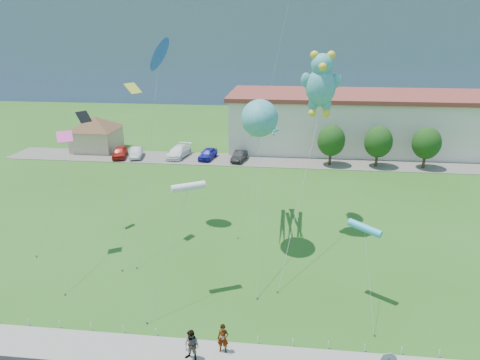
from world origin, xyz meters
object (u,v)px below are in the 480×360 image
(octopus_kite, at_px, (261,124))
(teddy_bear_kite, at_px, (321,82))
(pavilion, at_px, (96,130))
(parked_car_blue, at_px, (208,154))
(pedestrian_left, at_px, (223,338))
(pedestrian_right, at_px, (192,346))
(parked_car_silver, at_px, (136,152))
(warehouse, at_px, (435,122))
(parked_car_white, at_px, (179,151))
(parked_car_black, at_px, (239,156))
(parked_car_red, at_px, (120,152))

(octopus_kite, height_order, teddy_bear_kite, teddy_bear_kite)
(pavilion, relative_size, parked_car_blue, 2.14)
(octopus_kite, distance_m, teddy_bear_kite, 5.99)
(octopus_kite, bearing_deg, teddy_bear_kite, 26.10)
(pedestrian_left, xyz_separation_m, octopus_kite, (0.98, 13.96, 9.09))
(pedestrian_right, relative_size, teddy_bear_kite, 0.12)
(pedestrian_right, xyz_separation_m, parked_car_blue, (-6.22, 38.15, -0.25))
(parked_car_silver, distance_m, teddy_bear_kite, 33.67)
(warehouse, bearing_deg, parked_car_blue, -164.59)
(parked_car_white, distance_m, parked_car_blue, 4.28)
(parked_car_blue, height_order, octopus_kite, octopus_kite)
(pedestrian_right, xyz_separation_m, parked_car_black, (-1.77, 37.69, -0.31))
(pedestrian_right, distance_m, teddy_bear_kite, 22.11)
(parked_car_red, distance_m, parked_car_silver, 2.30)
(pedestrian_right, bearing_deg, parked_car_black, 113.44)
(parked_car_black, bearing_deg, pedestrian_right, -78.50)
(parked_car_blue, relative_size, parked_car_black, 1.05)
(teddy_bear_kite, bearing_deg, pedestrian_left, -109.14)
(parked_car_white, bearing_deg, parked_car_black, 3.01)
(parked_car_red, xyz_separation_m, parked_car_white, (8.17, 1.19, 0.02))
(parked_car_white, bearing_deg, pavilion, 178.38)
(pavilion, relative_size, pedestrian_right, 4.89)
(pedestrian_left, height_order, octopus_kite, octopus_kite)
(pedestrian_left, height_order, parked_car_silver, pedestrian_left)
(pavilion, distance_m, parked_car_black, 22.21)
(warehouse, height_order, parked_car_silver, warehouse)
(warehouse, bearing_deg, pedestrian_left, -118.22)
(pedestrian_left, distance_m, pedestrian_right, 1.79)
(parked_car_silver, relative_size, parked_car_blue, 0.99)
(teddy_bear_kite, bearing_deg, pedestrian_right, -112.86)
(pavilion, distance_m, teddy_bear_kite, 40.34)
(parked_car_silver, height_order, octopus_kite, octopus_kite)
(warehouse, xyz_separation_m, parked_car_blue, (-32.63, -9.00, -3.33))
(pavilion, bearing_deg, pedestrian_left, -58.03)
(pedestrian_right, bearing_deg, parked_car_silver, 134.17)
(parked_car_blue, xyz_separation_m, octopus_kite, (8.77, -23.34, 9.27))
(pedestrian_right, bearing_deg, pavilion, 140.57)
(pedestrian_right, xyz_separation_m, parked_car_white, (-10.47, 38.63, -0.20))
(parked_car_white, height_order, parked_car_black, parked_car_white)
(pavilion, distance_m, octopus_kite, 37.76)
(parked_car_red, xyz_separation_m, parked_car_blue, (12.42, 0.71, -0.03))
(octopus_kite, bearing_deg, parked_car_blue, 110.59)
(parked_car_red, relative_size, parked_car_black, 1.10)
(parked_car_silver, height_order, parked_car_white, parked_car_white)
(pavilion, height_order, octopus_kite, octopus_kite)
(teddy_bear_kite, bearing_deg, parked_car_black, 113.54)
(parked_car_red, bearing_deg, parked_car_white, -4.65)
(pedestrian_left, distance_m, parked_car_silver, 41.03)
(pedestrian_right, relative_size, parked_car_blue, 0.44)
(parked_car_black, relative_size, octopus_kite, 0.29)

